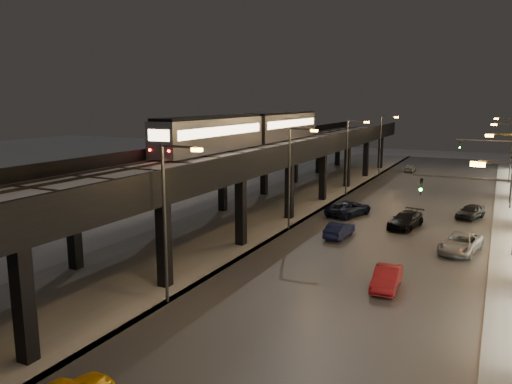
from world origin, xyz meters
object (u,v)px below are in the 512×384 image
at_px(car_onc_dark, 460,244).
at_px(car_onc_red, 470,212).
at_px(car_far_white, 410,168).
at_px(car_near_white, 339,230).
at_px(subway_train, 252,129).
at_px(car_onc_white, 406,221).
at_px(car_mid_silver, 349,209).
at_px(car_onc_silver, 387,279).

bearing_deg(car_onc_dark, car_onc_red, 100.76).
distance_m(car_far_white, car_onc_dark, 43.48).
bearing_deg(car_near_white, subway_train, -31.31).
relative_size(car_onc_white, car_onc_red, 1.24).
height_order(car_near_white, car_onc_dark, car_onc_dark).
distance_m(car_far_white, car_onc_white, 36.96).
height_order(subway_train, car_mid_silver, subway_train).
distance_m(subway_train, car_near_white, 17.26).
relative_size(car_mid_silver, car_onc_dark, 1.06).
height_order(car_onc_dark, car_onc_white, car_onc_white).
bearing_deg(car_far_white, car_onc_red, 106.70).
bearing_deg(car_onc_white, car_near_white, -118.17).
bearing_deg(subway_train, car_far_white, 70.83).
xyz_separation_m(subway_train, car_mid_silver, (11.12, -0.94, -7.48)).
height_order(car_onc_white, car_onc_red, car_onc_white).
relative_size(car_mid_silver, car_onc_red, 1.34).
height_order(car_near_white, car_onc_red, car_onc_red).
xyz_separation_m(subway_train, car_onc_red, (22.00, 2.97, -7.55)).
distance_m(car_mid_silver, car_onc_dark, 13.59).
distance_m(car_onc_dark, car_onc_white, 7.51).
xyz_separation_m(car_mid_silver, car_onc_silver, (7.41, -17.99, -0.08)).
height_order(car_mid_silver, car_onc_red, car_mid_silver).
relative_size(car_mid_silver, car_far_white, 1.45).
height_order(car_far_white, car_onc_dark, car_onc_dark).
bearing_deg(car_onc_dark, car_onc_silver, -98.41).
bearing_deg(car_far_white, car_mid_silver, 86.83).
bearing_deg(car_far_white, subway_train, 68.31).
xyz_separation_m(car_onc_white, car_onc_red, (4.98, 6.42, -0.04)).
bearing_deg(car_onc_white, car_onc_silver, -74.26).
height_order(car_near_white, car_onc_white, car_onc_white).
bearing_deg(car_mid_silver, car_onc_silver, 130.63).
distance_m(car_near_white, car_onc_red, 15.24).
bearing_deg(car_onc_silver, car_near_white, 118.07).
xyz_separation_m(car_far_white, car_onc_white, (5.52, -36.54, 0.09)).
bearing_deg(car_onc_dark, car_onc_white, 142.07).
bearing_deg(car_far_white, car_onc_dark, 101.41).
relative_size(subway_train, car_onc_white, 6.64).
height_order(car_onc_silver, car_onc_dark, car_onc_dark).
bearing_deg(car_near_white, car_onc_silver, 125.18).
distance_m(car_far_white, car_onc_silver, 52.48).
distance_m(car_near_white, car_onc_silver, 11.53).
height_order(car_onc_dark, car_onc_red, car_onc_dark).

